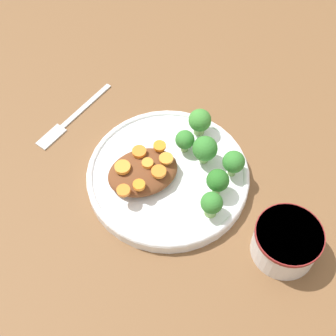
% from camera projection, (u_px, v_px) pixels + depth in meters
% --- Properties ---
extents(ground_plane, '(4.00, 4.00, 0.00)m').
position_uv_depth(ground_plane, '(168.00, 180.00, 0.80)').
color(ground_plane, brown).
extents(plate, '(0.27, 0.27, 0.03)m').
position_uv_depth(plate, '(168.00, 175.00, 0.78)').
color(plate, white).
rests_on(plate, ground_plane).
extents(dip_bowl, '(0.10, 0.10, 0.06)m').
position_uv_depth(dip_bowl, '(286.00, 241.00, 0.70)').
color(dip_bowl, silver).
rests_on(dip_bowl, ground_plane).
extents(stew_mound, '(0.09, 0.12, 0.03)m').
position_uv_depth(stew_mound, '(143.00, 172.00, 0.76)').
color(stew_mound, brown).
rests_on(stew_mound, plate).
extents(broccoli_floret_0, '(0.04, 0.04, 0.05)m').
position_uv_depth(broccoli_floret_0, '(206.00, 150.00, 0.76)').
color(broccoli_floret_0, '#7FA85B').
rests_on(broccoli_floret_0, plate).
extents(broccoli_floret_1, '(0.04, 0.04, 0.05)m').
position_uv_depth(broccoli_floret_1, '(218.00, 181.00, 0.73)').
color(broccoli_floret_1, '#759E51').
rests_on(broccoli_floret_1, plate).
extents(broccoli_floret_2, '(0.03, 0.03, 0.04)m').
position_uv_depth(broccoli_floret_2, '(185.00, 140.00, 0.78)').
color(broccoli_floret_2, '#7FA85B').
rests_on(broccoli_floret_2, plate).
extents(broccoli_floret_3, '(0.04, 0.04, 0.05)m').
position_uv_depth(broccoli_floret_3, '(234.00, 162.00, 0.75)').
color(broccoli_floret_3, '#759E51').
rests_on(broccoli_floret_3, plate).
extents(broccoli_floret_4, '(0.04, 0.04, 0.05)m').
position_uv_depth(broccoli_floret_4, '(200.00, 121.00, 0.80)').
color(broccoli_floret_4, '#7FA85B').
rests_on(broccoli_floret_4, plate).
extents(broccoli_floret_5, '(0.03, 0.03, 0.05)m').
position_uv_depth(broccoli_floret_5, '(212.00, 204.00, 0.71)').
color(broccoli_floret_5, '#759E51').
rests_on(broccoli_floret_5, plate).
extents(carrot_slice_0, '(0.02, 0.02, 0.01)m').
position_uv_depth(carrot_slice_0, '(159.00, 172.00, 0.74)').
color(carrot_slice_0, orange).
rests_on(carrot_slice_0, stew_mound).
extents(carrot_slice_1, '(0.03, 0.03, 0.01)m').
position_uv_depth(carrot_slice_1, '(123.00, 167.00, 0.74)').
color(carrot_slice_1, orange).
rests_on(carrot_slice_1, stew_mound).
extents(carrot_slice_2, '(0.02, 0.02, 0.01)m').
position_uv_depth(carrot_slice_2, '(148.00, 163.00, 0.75)').
color(carrot_slice_2, orange).
rests_on(carrot_slice_2, stew_mound).
extents(carrot_slice_3, '(0.02, 0.02, 0.01)m').
position_uv_depth(carrot_slice_3, '(139.00, 152.00, 0.76)').
color(carrot_slice_3, orange).
rests_on(carrot_slice_3, stew_mound).
extents(carrot_slice_4, '(0.02, 0.02, 0.01)m').
position_uv_depth(carrot_slice_4, '(139.00, 185.00, 0.73)').
color(carrot_slice_4, orange).
rests_on(carrot_slice_4, stew_mound).
extents(carrot_slice_5, '(0.02, 0.02, 0.01)m').
position_uv_depth(carrot_slice_5, '(158.00, 147.00, 0.77)').
color(carrot_slice_5, orange).
rests_on(carrot_slice_5, stew_mound).
extents(carrot_slice_6, '(0.02, 0.02, 0.00)m').
position_uv_depth(carrot_slice_6, '(167.00, 158.00, 0.76)').
color(carrot_slice_6, orange).
rests_on(carrot_slice_6, stew_mound).
extents(carrot_slice_7, '(0.02, 0.02, 0.01)m').
position_uv_depth(carrot_slice_7, '(123.00, 191.00, 0.72)').
color(carrot_slice_7, orange).
rests_on(carrot_slice_7, stew_mound).
extents(fork, '(0.11, 0.17, 0.01)m').
position_uv_depth(fork, '(69.00, 120.00, 0.86)').
color(fork, '#B6B6B6').
rests_on(fork, ground_plane).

